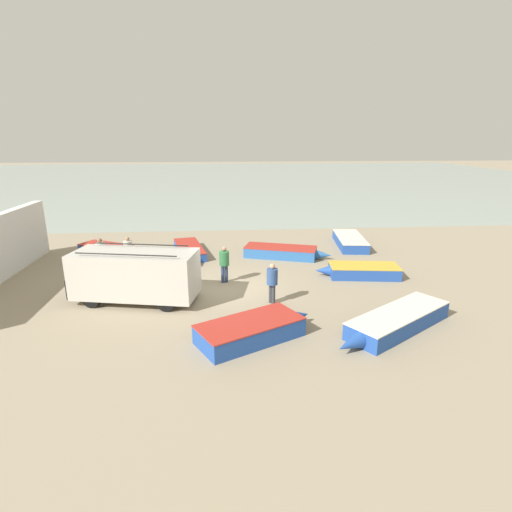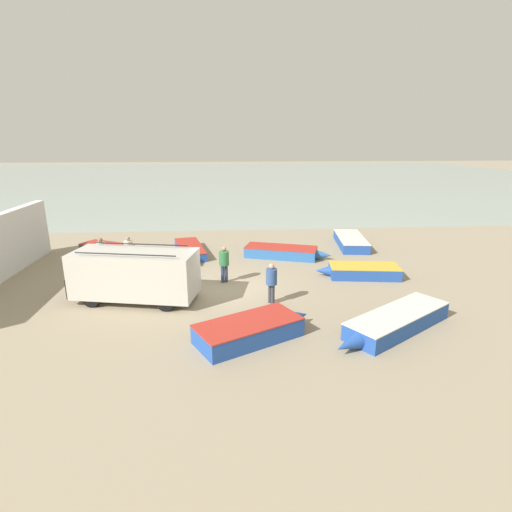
{
  "view_description": "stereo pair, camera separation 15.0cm",
  "coord_description": "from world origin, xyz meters",
  "px_view_note": "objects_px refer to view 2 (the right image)",
  "views": [
    {
      "loc": [
        -0.1,
        -17.32,
        6.7
      ],
      "look_at": [
        1.46,
        1.76,
        1.0
      ],
      "focal_mm": 28.0,
      "sensor_mm": 36.0,
      "label": 1
    },
    {
      "loc": [
        0.05,
        -17.33,
        6.7
      ],
      "look_at": [
        1.46,
        1.76,
        1.0
      ],
      "focal_mm": 28.0,
      "sensor_mm": 36.0,
      "label": 2
    }
  ],
  "objects_px": {
    "fishing_rowboat_2": "(284,252)",
    "fishing_rowboat_1": "(350,241)",
    "fisherman_1": "(272,280)",
    "fishing_rowboat_4": "(395,322)",
    "fishing_rowboat_0": "(190,250)",
    "fishing_rowboat_3": "(252,329)",
    "fisherman_2": "(129,249)",
    "fishing_rowboat_6": "(105,249)",
    "parked_van": "(135,274)",
    "fishing_rowboat_5": "(361,271)",
    "fisherman_0": "(224,261)",
    "fisherman_3": "(101,252)"
  },
  "relations": [
    {
      "from": "fishing_rowboat_4",
      "to": "fisherman_0",
      "type": "bearing_deg",
      "value": -75.77
    },
    {
      "from": "fishing_rowboat_0",
      "to": "fisherman_2",
      "type": "height_order",
      "value": "fisherman_2"
    },
    {
      "from": "parked_van",
      "to": "fishing_rowboat_6",
      "type": "relative_size",
      "value": 1.45
    },
    {
      "from": "parked_van",
      "to": "fishing_rowboat_2",
      "type": "xyz_separation_m",
      "value": [
        7.17,
        5.92,
        -0.9
      ]
    },
    {
      "from": "fisherman_0",
      "to": "fisherman_2",
      "type": "relative_size",
      "value": 1.04
    },
    {
      "from": "fisherman_1",
      "to": "fisherman_2",
      "type": "relative_size",
      "value": 1.02
    },
    {
      "from": "fishing_rowboat_6",
      "to": "fisherman_3",
      "type": "height_order",
      "value": "fisherman_3"
    },
    {
      "from": "fisherman_0",
      "to": "fisherman_2",
      "type": "xyz_separation_m",
      "value": [
        -5.04,
        2.59,
        -0.04
      ]
    },
    {
      "from": "fisherman_2",
      "to": "fisherman_3",
      "type": "xyz_separation_m",
      "value": [
        -1.25,
        -0.54,
        0.05
      ]
    },
    {
      "from": "fisherman_0",
      "to": "fisherman_1",
      "type": "relative_size",
      "value": 1.02
    },
    {
      "from": "fishing_rowboat_5",
      "to": "fisherman_1",
      "type": "bearing_deg",
      "value": 38.84
    },
    {
      "from": "parked_van",
      "to": "fisherman_1",
      "type": "height_order",
      "value": "parked_van"
    },
    {
      "from": "parked_van",
      "to": "fisherman_2",
      "type": "height_order",
      "value": "parked_van"
    },
    {
      "from": "fishing_rowboat_6",
      "to": "fisherman_0",
      "type": "bearing_deg",
      "value": 172.69
    },
    {
      "from": "parked_van",
      "to": "fishing_rowboat_3",
      "type": "distance_m",
      "value": 6.07
    },
    {
      "from": "parked_van",
      "to": "fishing_rowboat_3",
      "type": "relative_size",
      "value": 1.24
    },
    {
      "from": "fishing_rowboat_5",
      "to": "fisherman_2",
      "type": "relative_size",
      "value": 2.45
    },
    {
      "from": "fishing_rowboat_0",
      "to": "fishing_rowboat_2",
      "type": "distance_m",
      "value": 5.57
    },
    {
      "from": "fishing_rowboat_0",
      "to": "fishing_rowboat_5",
      "type": "height_order",
      "value": "fishing_rowboat_5"
    },
    {
      "from": "fishing_rowboat_4",
      "to": "fisherman_1",
      "type": "xyz_separation_m",
      "value": [
        -4.16,
        2.77,
        0.72
      ]
    },
    {
      "from": "fishing_rowboat_5",
      "to": "fisherman_3",
      "type": "xyz_separation_m",
      "value": [
        -13.11,
        1.78,
        0.78
      ]
    },
    {
      "from": "fishing_rowboat_2",
      "to": "fishing_rowboat_1",
      "type": "bearing_deg",
      "value": 44.87
    },
    {
      "from": "fishing_rowboat_1",
      "to": "fisherman_3",
      "type": "height_order",
      "value": "fisherman_3"
    },
    {
      "from": "fisherman_0",
      "to": "fisherman_3",
      "type": "bearing_deg",
      "value": -124.23
    },
    {
      "from": "fishing_rowboat_5",
      "to": "fisherman_2",
      "type": "height_order",
      "value": "fisherman_2"
    },
    {
      "from": "fishing_rowboat_4",
      "to": "fisherman_3",
      "type": "distance_m",
      "value": 14.54
    },
    {
      "from": "fishing_rowboat_4",
      "to": "fisherman_2",
      "type": "distance_m",
      "value": 13.79
    },
    {
      "from": "parked_van",
      "to": "fishing_rowboat_4",
      "type": "xyz_separation_m",
      "value": [
        9.87,
        -3.5,
        -0.88
      ]
    },
    {
      "from": "fisherman_1",
      "to": "fishing_rowboat_4",
      "type": "bearing_deg",
      "value": -67.22
    },
    {
      "from": "fishing_rowboat_0",
      "to": "fishing_rowboat_6",
      "type": "bearing_deg",
      "value": -105.12
    },
    {
      "from": "fisherman_2",
      "to": "fishing_rowboat_1",
      "type": "bearing_deg",
      "value": -115.71
    },
    {
      "from": "fishing_rowboat_1",
      "to": "fisherman_1",
      "type": "relative_size",
      "value": 3.04
    },
    {
      "from": "fishing_rowboat_0",
      "to": "fishing_rowboat_3",
      "type": "height_order",
      "value": "fishing_rowboat_3"
    },
    {
      "from": "fishing_rowboat_3",
      "to": "fisherman_1",
      "type": "bearing_deg",
      "value": 43.47
    },
    {
      "from": "parked_van",
      "to": "fisherman_3",
      "type": "bearing_deg",
      "value": -46.34
    },
    {
      "from": "fishing_rowboat_2",
      "to": "fishing_rowboat_4",
      "type": "height_order",
      "value": "fishing_rowboat_4"
    },
    {
      "from": "fishing_rowboat_0",
      "to": "fisherman_3",
      "type": "xyz_separation_m",
      "value": [
        -4.24,
        -2.92,
        0.83
      ]
    },
    {
      "from": "parked_van",
      "to": "fisherman_1",
      "type": "bearing_deg",
      "value": -175.8
    },
    {
      "from": "fishing_rowboat_0",
      "to": "fisherman_2",
      "type": "distance_m",
      "value": 3.9
    },
    {
      "from": "fishing_rowboat_6",
      "to": "fisherman_1",
      "type": "xyz_separation_m",
      "value": [
        9.03,
        -7.85,
        0.7
      ]
    },
    {
      "from": "fishing_rowboat_0",
      "to": "fishing_rowboat_5",
      "type": "bearing_deg",
      "value": 48.92
    },
    {
      "from": "fishing_rowboat_1",
      "to": "fishing_rowboat_6",
      "type": "height_order",
      "value": "fishing_rowboat_6"
    },
    {
      "from": "fishing_rowboat_2",
      "to": "fisherman_1",
      "type": "bearing_deg",
      "value": -84.38
    },
    {
      "from": "fishing_rowboat_2",
      "to": "fisherman_1",
      "type": "height_order",
      "value": "fisherman_1"
    },
    {
      "from": "fishing_rowboat_4",
      "to": "fishing_rowboat_5",
      "type": "height_order",
      "value": "fishing_rowboat_4"
    },
    {
      "from": "fisherman_2",
      "to": "fisherman_0",
      "type": "bearing_deg",
      "value": -158.72
    },
    {
      "from": "fishing_rowboat_2",
      "to": "fishing_rowboat_3",
      "type": "distance_m",
      "value": 9.96
    },
    {
      "from": "fishing_rowboat_2",
      "to": "fishing_rowboat_4",
      "type": "xyz_separation_m",
      "value": [
        2.7,
        -9.42,
        0.02
      ]
    },
    {
      "from": "fishing_rowboat_2",
      "to": "fishing_rowboat_3",
      "type": "relative_size",
      "value": 1.15
    },
    {
      "from": "fishing_rowboat_5",
      "to": "fisherman_1",
      "type": "xyz_separation_m",
      "value": [
        -4.86,
        -2.97,
        0.75
      ]
    }
  ]
}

